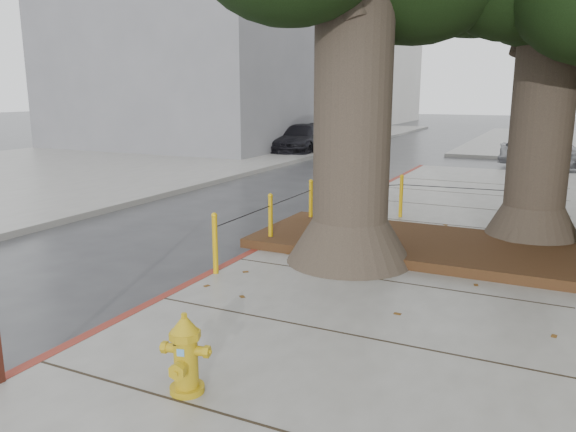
# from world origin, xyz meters

# --- Properties ---
(ground) EXTENTS (140.00, 140.00, 0.00)m
(ground) POSITION_xyz_m (0.00, 0.00, 0.00)
(ground) COLOR #28282B
(ground) RESTS_ON ground
(sidewalk_opposite) EXTENTS (14.00, 60.00, 0.15)m
(sidewalk_opposite) POSITION_xyz_m (-14.00, 10.00, 0.07)
(sidewalk_opposite) COLOR slate
(sidewalk_opposite) RESTS_ON ground
(curb_red) EXTENTS (0.14, 26.00, 0.16)m
(curb_red) POSITION_xyz_m (-2.00, 2.50, 0.07)
(curb_red) COLOR maroon
(curb_red) RESTS_ON ground
(planter_bed) EXTENTS (6.40, 2.60, 0.16)m
(planter_bed) POSITION_xyz_m (0.90, 3.90, 0.23)
(planter_bed) COLOR black
(planter_bed) RESTS_ON sidewalk_main
(building_far_grey) EXTENTS (12.00, 16.00, 12.00)m
(building_far_grey) POSITION_xyz_m (-15.00, 22.00, 6.00)
(building_far_grey) COLOR slate
(building_far_grey) RESTS_ON ground
(building_far_white) EXTENTS (12.00, 18.00, 15.00)m
(building_far_white) POSITION_xyz_m (-17.00, 45.00, 7.50)
(building_far_white) COLOR silver
(building_far_white) RESTS_ON ground
(bollard_ring) EXTENTS (3.79, 5.39, 0.95)m
(bollard_ring) POSITION_xyz_m (-0.87, 4.38, 0.66)
(bollard_ring) COLOR #CE9C0B
(bollard_ring) RESTS_ON sidewalk_main
(fire_hydrant) EXTENTS (0.41, 0.39, 0.77)m
(fire_hydrant) POSITION_xyz_m (-0.24, -1.83, 0.52)
(fire_hydrant) COLOR gold
(fire_hydrant) RESTS_ON sidewalk_main
(car_silver) EXTENTS (3.85, 1.75, 1.28)m
(car_silver) POSITION_xyz_m (2.41, 17.66, 0.64)
(car_silver) COLOR #9E9EA3
(car_silver) RESTS_ON ground
(car_dark) EXTENTS (2.27, 4.79, 1.35)m
(car_dark) POSITION_xyz_m (-8.43, 18.76, 0.67)
(car_dark) COLOR black
(car_dark) RESTS_ON ground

